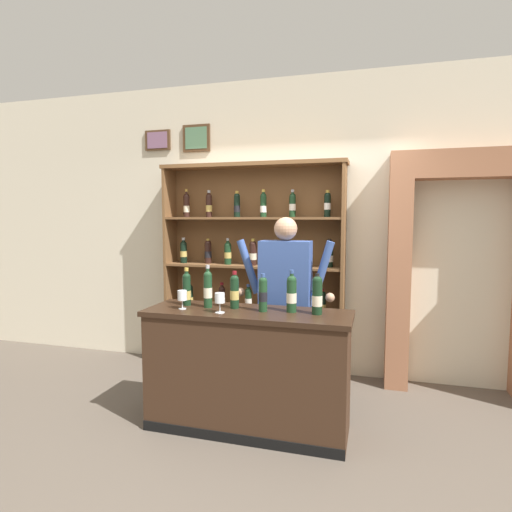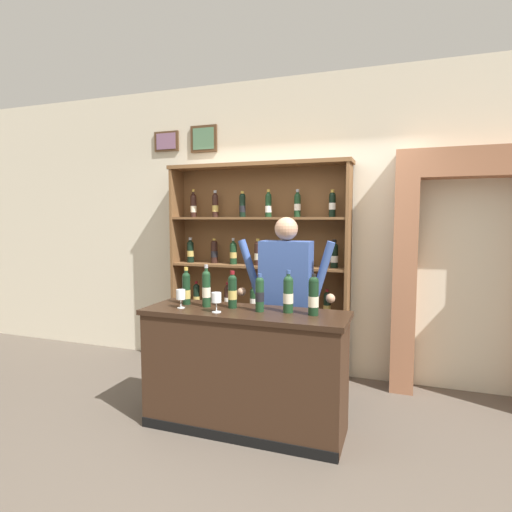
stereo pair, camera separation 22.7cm
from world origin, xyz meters
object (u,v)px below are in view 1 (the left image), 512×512
(tasting_counter, at_px, (247,370))
(wine_glass_right, at_px, (182,296))
(tasting_bottle_bianco, at_px, (208,288))
(tasting_bottle_super_tuscan, at_px, (263,293))
(wine_glass_left, at_px, (220,299))
(tasting_bottle_brunello, at_px, (187,289))
(tasting_bottle_riserva, at_px, (317,295))
(tasting_bottle_grappa, at_px, (235,291))
(wine_shelf, at_px, (253,263))
(shopkeeper, at_px, (285,289))
(tasting_bottle_chianti, at_px, (292,293))

(tasting_counter, distance_m, wine_glass_right, 0.78)
(tasting_bottle_bianco, distance_m, tasting_bottle_super_tuscan, 0.47)
(wine_glass_right, distance_m, wine_glass_left, 0.34)
(tasting_bottle_brunello, xyz_separation_m, tasting_bottle_riserva, (1.09, -0.03, 0.01))
(tasting_bottle_grappa, xyz_separation_m, tasting_bottle_super_tuscan, (0.25, -0.05, 0.00))
(wine_shelf, relative_size, tasting_bottle_grappa, 7.47)
(wine_shelf, xyz_separation_m, tasting_bottle_brunello, (-0.23, -1.19, -0.09))
(wine_glass_right, xyz_separation_m, wine_glass_left, (0.34, -0.04, 0.01))
(tasting_bottle_bianco, bearing_deg, tasting_bottle_brunello, 170.78)
(wine_shelf, relative_size, wine_glass_left, 14.55)
(wine_glass_right, bearing_deg, tasting_bottle_grappa, 20.06)
(wine_shelf, relative_size, tasting_bottle_riserva, 7.26)
(shopkeeper, height_order, wine_glass_left, shopkeeper)
(wine_shelf, xyz_separation_m, wine_glass_left, (0.14, -1.38, -0.12))
(tasting_bottle_grappa, distance_m, wine_glass_right, 0.42)
(tasting_bottle_bianco, relative_size, tasting_bottle_grappa, 1.15)
(wine_shelf, bearing_deg, tasting_bottle_brunello, -100.71)
(tasting_bottle_super_tuscan, xyz_separation_m, wine_glass_left, (-0.31, -0.14, -0.03))
(wine_glass_right, bearing_deg, tasting_bottle_brunello, 101.48)
(tasting_bottle_super_tuscan, bearing_deg, tasting_bottle_riserva, 2.80)
(wine_shelf, height_order, wine_glass_left, wine_shelf)
(tasting_bottle_brunello, height_order, wine_glass_left, tasting_bottle_brunello)
(tasting_bottle_bianco, distance_m, tasting_bottle_grappa, 0.22)
(tasting_counter, relative_size, tasting_bottle_grappa, 5.38)
(tasting_bottle_riserva, relative_size, wine_glass_left, 2.00)
(tasting_counter, xyz_separation_m, tasting_bottle_chianti, (0.34, 0.05, 0.63))
(wine_shelf, distance_m, shopkeeper, 0.90)
(wine_shelf, bearing_deg, tasting_bottle_chianti, -61.13)
(tasting_bottle_bianco, xyz_separation_m, wine_glass_right, (-0.17, -0.11, -0.05))
(wine_shelf, bearing_deg, tasting_bottle_bianco, -91.03)
(wine_shelf, xyz_separation_m, tasting_bottle_grappa, (0.20, -1.20, -0.09))
(tasting_bottle_brunello, xyz_separation_m, wine_glass_right, (0.03, -0.15, -0.04))
(tasting_bottle_brunello, distance_m, wine_glass_left, 0.41)
(tasting_bottle_riserva, distance_m, wine_glass_right, 1.07)
(tasting_bottle_chianti, xyz_separation_m, wine_glass_right, (-0.86, -0.14, -0.05))
(tasting_bottle_grappa, xyz_separation_m, tasting_bottle_riserva, (0.67, -0.03, 0.01))
(tasting_bottle_brunello, bearing_deg, shopkeeper, 31.98)
(wine_glass_left, bearing_deg, wine_shelf, 95.79)
(tasting_bottle_riserva, bearing_deg, shopkeeper, 125.34)
(tasting_bottle_chianti, bearing_deg, wine_glass_left, -161.00)
(tasting_counter, bearing_deg, wine_glass_left, -145.35)
(shopkeeper, relative_size, tasting_bottle_bianco, 4.87)
(wine_glass_left, bearing_deg, tasting_bottle_super_tuscan, 24.20)
(shopkeeper, xyz_separation_m, tasting_bottle_brunello, (-0.74, -0.46, 0.04))
(wine_glass_right, relative_size, wine_glass_left, 0.97)
(shopkeeper, bearing_deg, wine_glass_right, -139.46)
(wine_shelf, relative_size, tasting_counter, 1.39)
(tasting_counter, relative_size, wine_glass_right, 10.76)
(wine_shelf, height_order, tasting_bottle_brunello, wine_shelf)
(tasting_bottle_riserva, bearing_deg, wine_shelf, 125.19)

